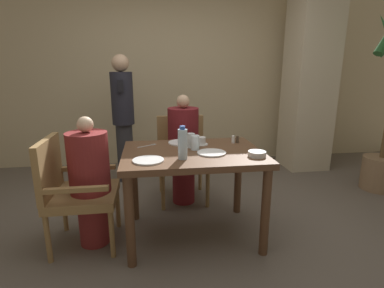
{
  "coord_description": "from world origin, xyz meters",
  "views": [
    {
      "loc": [
        -0.34,
        -2.35,
        1.44
      ],
      "look_at": [
        0.0,
        0.04,
        0.82
      ],
      "focal_mm": 28.0,
      "sensor_mm": 36.0,
      "label": 1
    }
  ],
  "objects_px": {
    "plate_main_left": "(181,143)",
    "water_bottle": "(183,144)",
    "standing_host": "(123,115)",
    "chair_far_side": "(182,154)",
    "plate_dessert_center": "(148,160)",
    "chair_left_side": "(73,188)",
    "diner_in_far_chair": "(183,149)",
    "glass_tall_near": "(195,143)",
    "glass_tall_mid": "(191,140)",
    "diner_in_left_chair": "(90,181)",
    "plate_main_right": "(212,153)",
    "bowl_small": "(257,154)",
    "teacup_with_saucer": "(201,141)"
  },
  "relations": [
    {
      "from": "plate_main_left",
      "to": "water_bottle",
      "type": "height_order",
      "value": "water_bottle"
    },
    {
      "from": "plate_main_left",
      "to": "standing_host",
      "type": "bearing_deg",
      "value": 117.41
    },
    {
      "from": "chair_far_side",
      "to": "plate_dessert_center",
      "type": "bearing_deg",
      "value": -109.23
    },
    {
      "from": "plate_dessert_center",
      "to": "water_bottle",
      "type": "height_order",
      "value": "water_bottle"
    },
    {
      "from": "chair_left_side",
      "to": "chair_far_side",
      "type": "height_order",
      "value": "same"
    },
    {
      "from": "plate_dessert_center",
      "to": "water_bottle",
      "type": "xyz_separation_m",
      "value": [
        0.26,
        0.02,
        0.11
      ]
    },
    {
      "from": "diner_in_far_chair",
      "to": "glass_tall_near",
      "type": "height_order",
      "value": "diner_in_far_chair"
    },
    {
      "from": "plate_main_left",
      "to": "glass_tall_mid",
      "type": "distance_m",
      "value": 0.18
    },
    {
      "from": "chair_left_side",
      "to": "plate_dessert_center",
      "type": "height_order",
      "value": "chair_left_side"
    },
    {
      "from": "plate_dessert_center",
      "to": "standing_host",
      "type": "bearing_deg",
      "value": 100.35
    },
    {
      "from": "diner_in_far_chair",
      "to": "plate_dessert_center",
      "type": "distance_m",
      "value": 0.99
    },
    {
      "from": "diner_in_left_chair",
      "to": "plate_main_right",
      "type": "bearing_deg",
      "value": -5.32
    },
    {
      "from": "diner_in_left_chair",
      "to": "water_bottle",
      "type": "distance_m",
      "value": 0.82
    },
    {
      "from": "diner_in_left_chair",
      "to": "plate_main_left",
      "type": "bearing_deg",
      "value": 19.83
    },
    {
      "from": "plate_main_left",
      "to": "plate_dessert_center",
      "type": "xyz_separation_m",
      "value": [
        -0.3,
        -0.5,
        0.0
      ]
    },
    {
      "from": "plate_main_right",
      "to": "water_bottle",
      "type": "xyz_separation_m",
      "value": [
        -0.25,
        -0.11,
        0.11
      ]
    },
    {
      "from": "plate_main_left",
      "to": "bowl_small",
      "type": "distance_m",
      "value": 0.73
    },
    {
      "from": "plate_dessert_center",
      "to": "teacup_with_saucer",
      "type": "relative_size",
      "value": 1.98
    },
    {
      "from": "glass_tall_near",
      "to": "plate_main_right",
      "type": "bearing_deg",
      "value": -48.13
    },
    {
      "from": "diner_in_far_chair",
      "to": "glass_tall_mid",
      "type": "height_order",
      "value": "diner_in_far_chair"
    },
    {
      "from": "chair_far_side",
      "to": "plate_dessert_center",
      "type": "height_order",
      "value": "chair_far_side"
    },
    {
      "from": "bowl_small",
      "to": "teacup_with_saucer",
      "type": "bearing_deg",
      "value": 131.27
    },
    {
      "from": "chair_left_side",
      "to": "plate_main_right",
      "type": "xyz_separation_m",
      "value": [
        1.11,
        -0.09,
        0.27
      ]
    },
    {
      "from": "diner_in_far_chair",
      "to": "plate_dessert_center",
      "type": "xyz_separation_m",
      "value": [
        -0.36,
        -0.9,
        0.17
      ]
    },
    {
      "from": "diner_in_left_chair",
      "to": "water_bottle",
      "type": "relative_size",
      "value": 4.25
    },
    {
      "from": "water_bottle",
      "to": "diner_in_left_chair",
      "type": "bearing_deg",
      "value": 164.68
    },
    {
      "from": "teacup_with_saucer",
      "to": "glass_tall_near",
      "type": "relative_size",
      "value": 0.95
    },
    {
      "from": "glass_tall_mid",
      "to": "water_bottle",
      "type": "bearing_deg",
      "value": -108.21
    },
    {
      "from": "standing_host",
      "to": "glass_tall_near",
      "type": "relative_size",
      "value": 12.83
    },
    {
      "from": "glass_tall_near",
      "to": "diner_in_far_chair",
      "type": "bearing_deg",
      "value": 92.27
    },
    {
      "from": "teacup_with_saucer",
      "to": "water_bottle",
      "type": "relative_size",
      "value": 0.47
    },
    {
      "from": "diner_in_left_chair",
      "to": "glass_tall_near",
      "type": "distance_m",
      "value": 0.9
    },
    {
      "from": "chair_left_side",
      "to": "diner_in_left_chair",
      "type": "xyz_separation_m",
      "value": [
        0.14,
        0.0,
        0.05
      ]
    },
    {
      "from": "chair_far_side",
      "to": "water_bottle",
      "type": "relative_size",
      "value": 3.59
    },
    {
      "from": "plate_main_right",
      "to": "water_bottle",
      "type": "relative_size",
      "value": 0.92
    },
    {
      "from": "diner_in_far_chair",
      "to": "water_bottle",
      "type": "height_order",
      "value": "diner_in_far_chair"
    },
    {
      "from": "chair_left_side",
      "to": "glass_tall_near",
      "type": "xyz_separation_m",
      "value": [
        1.0,
        0.04,
        0.33
      ]
    },
    {
      "from": "teacup_with_saucer",
      "to": "bowl_small",
      "type": "bearing_deg",
      "value": -48.73
    },
    {
      "from": "plate_main_left",
      "to": "bowl_small",
      "type": "xyz_separation_m",
      "value": [
        0.54,
        -0.5,
        0.01
      ]
    },
    {
      "from": "chair_left_side",
      "to": "water_bottle",
      "type": "relative_size",
      "value": 3.59
    },
    {
      "from": "chair_far_side",
      "to": "plate_dessert_center",
      "type": "xyz_separation_m",
      "value": [
        -0.36,
        -1.04,
        0.27
      ]
    },
    {
      "from": "plate_main_left",
      "to": "water_bottle",
      "type": "relative_size",
      "value": 0.92
    },
    {
      "from": "chair_far_side",
      "to": "teacup_with_saucer",
      "type": "distance_m",
      "value": 0.7
    },
    {
      "from": "plate_main_right",
      "to": "teacup_with_saucer",
      "type": "xyz_separation_m",
      "value": [
        -0.03,
        0.29,
        0.03
      ]
    },
    {
      "from": "diner_in_far_chair",
      "to": "glass_tall_mid",
      "type": "bearing_deg",
      "value": -90.07
    },
    {
      "from": "standing_host",
      "to": "glass_tall_mid",
      "type": "distance_m",
      "value": 1.47
    },
    {
      "from": "bowl_small",
      "to": "water_bottle",
      "type": "distance_m",
      "value": 0.59
    },
    {
      "from": "glass_tall_near",
      "to": "bowl_small",
      "type": "bearing_deg",
      "value": -29.79
    },
    {
      "from": "teacup_with_saucer",
      "to": "diner_in_far_chair",
      "type": "bearing_deg",
      "value": 102.33
    },
    {
      "from": "glass_tall_mid",
      "to": "diner_in_far_chair",
      "type": "bearing_deg",
      "value": 89.93
    }
  ]
}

